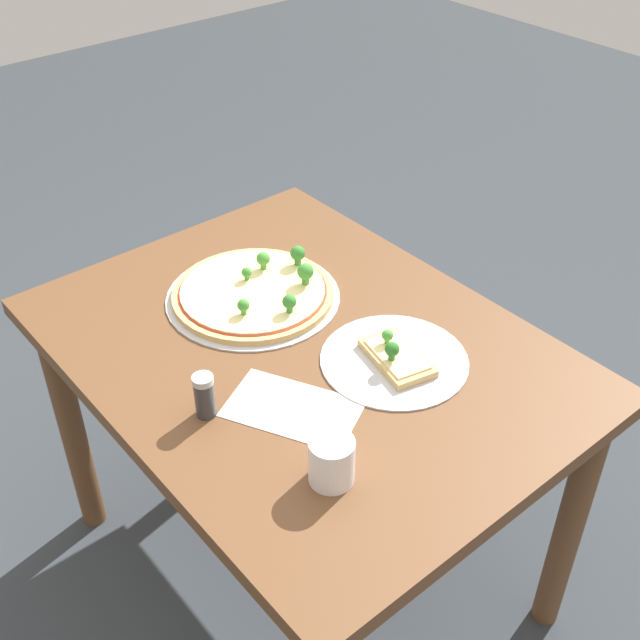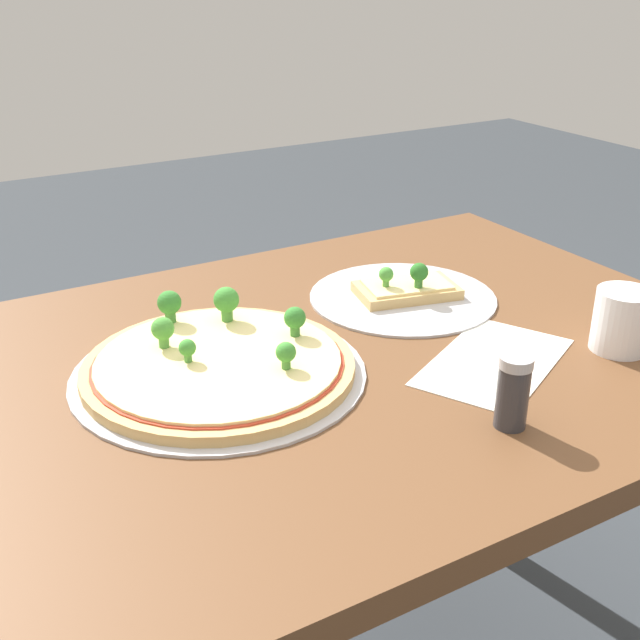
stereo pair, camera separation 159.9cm
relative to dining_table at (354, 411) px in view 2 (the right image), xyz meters
The scene contains 6 objects.
dining_table is the anchor object (origin of this frame).
pizza_tray_whole 0.23m from the dining_table, ahead, with size 0.38×0.38×0.07m.
pizza_tray_slice 0.22m from the dining_table, 146.42° to the right, with size 0.29×0.29×0.06m.
drinking_cup 0.38m from the dining_table, 148.57° to the left, with size 0.08×0.08×0.09m, color white.
condiment_shaker 0.30m from the dining_table, 99.53° to the left, with size 0.04×0.04×0.09m.
paper_menu 0.21m from the dining_table, 135.21° to the left, with size 0.24×0.14×0.00m, color silver.
Camera 2 is at (0.53, 0.83, 1.20)m, focal length 45.00 mm.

